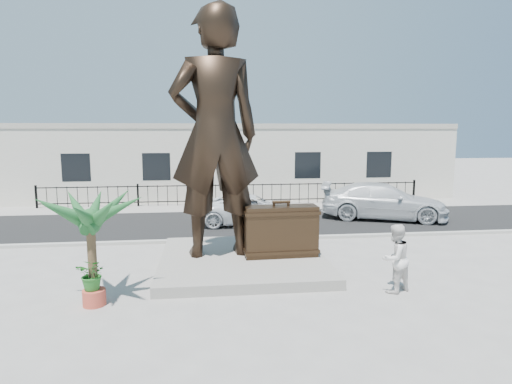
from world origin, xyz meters
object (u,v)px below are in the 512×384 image
at_px(suitcase, 281,231).
at_px(tourist, 395,258).
at_px(statue, 215,134).
at_px(car_white, 251,209).

distance_m(suitcase, tourist, 3.74).
height_order(statue, car_white, statue).
xyz_separation_m(suitcase, tourist, (2.63, -2.65, -0.19)).
distance_m(tourist, car_white, 9.29).
height_order(suitcase, tourist, suitcase).
xyz_separation_m(statue, suitcase, (2.05, -0.44, -3.08)).
xyz_separation_m(statue, tourist, (4.68, -3.09, -3.27)).
bearing_deg(tourist, statue, -59.37).
distance_m(statue, car_white, 6.93).
relative_size(statue, car_white, 1.59).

